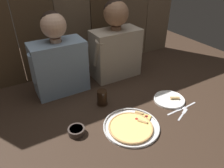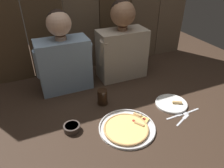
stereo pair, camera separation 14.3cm
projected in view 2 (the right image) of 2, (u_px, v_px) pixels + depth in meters
name	position (u px, v px, depth m)	size (l,w,h in m)	color
ground_plane	(118.00, 113.00, 1.45)	(3.20, 3.20, 0.00)	#332319
pizza_tray	(127.00, 128.00, 1.31)	(0.36, 0.36, 0.03)	silver
dinner_plate	(171.00, 103.00, 1.53)	(0.23, 0.23, 0.03)	white
drinking_glass	(102.00, 97.00, 1.52)	(0.08, 0.08, 0.11)	black
dipping_bowl	(72.00, 127.00, 1.30)	(0.10, 0.10, 0.04)	#3D332D
table_fork	(175.00, 116.00, 1.42)	(0.13, 0.02, 0.01)	silver
table_knife	(183.00, 120.00, 1.39)	(0.15, 0.08, 0.01)	silver
table_spoon	(188.00, 112.00, 1.45)	(0.14, 0.03, 0.01)	silver
diner_left	(63.00, 56.00, 1.59)	(0.43, 0.21, 0.62)	#849EB7
diner_right	(122.00, 44.00, 1.75)	(0.44, 0.22, 0.66)	#B2A38E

